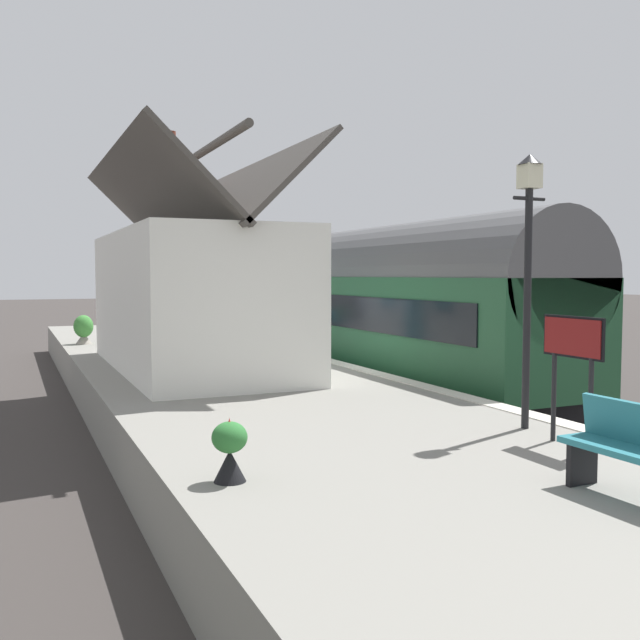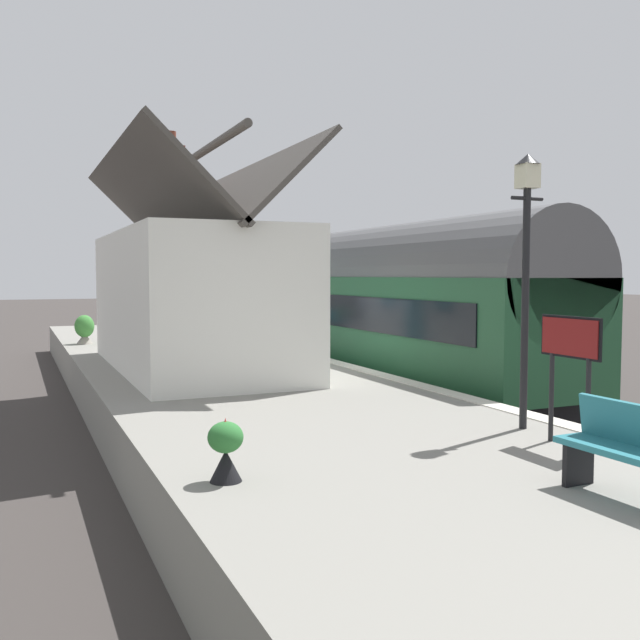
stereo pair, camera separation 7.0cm
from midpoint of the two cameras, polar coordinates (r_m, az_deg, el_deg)
The scene contains 15 objects.
ground_plane at distance 16.31m, azimuth 6.64°, elevation -7.11°, with size 160.00×160.00×0.00m, color #383330.
platform at distance 14.67m, azimuth -6.68°, elevation -6.36°, with size 32.00×5.79×0.99m, color gray.
platform_edge_coping at distance 15.60m, azimuth 2.92°, elevation -3.86°, with size 32.00×0.36×0.02m, color beige.
rail_near at distance 17.17m, azimuth 11.34°, elevation -6.38°, with size 52.00×0.08×0.14m, color gray.
rail_far at distance 16.39m, azimuth 7.19°, elevation -6.81°, with size 52.00×0.08×0.14m, color gray.
train at distance 17.23m, azimuth 7.85°, elevation 0.90°, with size 10.35×2.73×4.32m.
station_building at distance 15.74m, azimuth -10.34°, elevation 2.11°, with size 8.31×3.45×5.53m.
bench_by_lamp at distance 7.06m, azimuth 24.28°, elevation -9.59°, with size 1.41×0.48×0.88m.
bench_platform_end at distance 22.74m, azimuth -10.54°, elevation -0.35°, with size 1.41×0.47×0.88m.
planter_edge_far at distance 24.39m, azimuth -14.63°, elevation -0.17°, with size 0.54×0.54×0.90m.
planter_under_sign at distance 7.13m, azimuth -7.42°, elevation -10.51°, with size 0.36×0.36×0.64m.
planter_bench_left at distance 22.89m, azimuth -8.77°, elevation -0.52°, with size 0.52×0.52×0.79m.
planter_by_door at distance 21.97m, azimuth -18.56°, elevation -0.75°, with size 0.57×0.57×0.86m.
lamp_post_platform at distance 9.68m, azimuth 16.67°, elevation 6.43°, with size 0.32×0.50×3.64m.
station_sign_board at distance 8.86m, azimuth 19.94°, elevation -2.17°, with size 0.96×0.06×1.57m.
Camera 2 is at (-13.83, 8.08, 3.05)m, focal length 39.26 mm.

